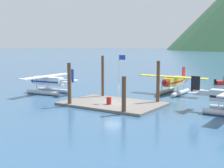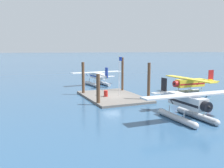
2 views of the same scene
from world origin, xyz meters
name	(u,v)px [view 1 (image 1 of 2)]	position (x,y,z in m)	size (l,w,h in m)	color
ground_plane	(113,105)	(0.00, 0.00, 0.00)	(1200.00, 1200.00, 0.00)	#2D5175
dock_platform	(113,104)	(0.00, 0.00, 0.15)	(11.84, 7.77, 0.30)	#66605B
piling_near_left	(69,85)	(-3.93, -3.35, 2.59)	(0.45, 0.45, 5.18)	brown
piling_near_right	(124,95)	(3.79, -3.60, 2.02)	(0.47, 0.47, 4.03)	brown
piling_far_left	(103,77)	(-3.89, 3.47, 2.91)	(0.38, 0.38, 5.83)	brown
piling_far_right	(158,83)	(4.34, 3.58, 2.68)	(0.41, 0.41, 5.35)	brown
flagpole	(120,72)	(0.46, 0.93, 4.00)	(0.95, 0.10, 5.93)	silver
fuel_drum	(109,101)	(0.26, -1.17, 0.74)	(0.62, 0.62, 0.88)	#AD1E19
seaplane_yellow_bow_right	(173,84)	(2.85, 11.98, 1.58)	(10.41, 7.98, 3.84)	#B7BABF
seaplane_white_port_fwd	(48,83)	(-12.98, 2.18, 1.58)	(7.97, 10.48, 3.84)	#B7BABF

